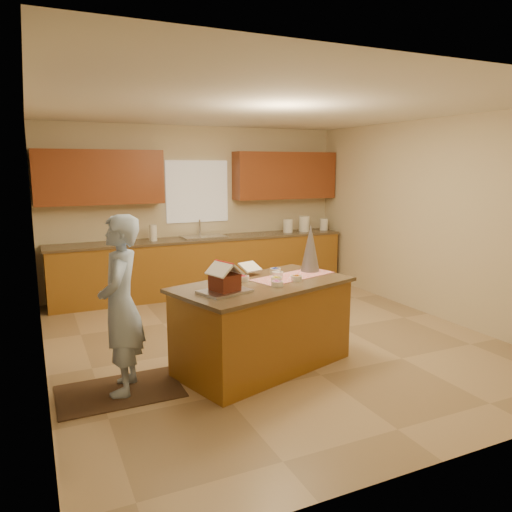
# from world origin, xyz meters

# --- Properties ---
(floor) EXTENTS (5.50, 5.50, 0.00)m
(floor) POSITION_xyz_m (0.00, 0.00, 0.00)
(floor) COLOR tan
(floor) RESTS_ON ground
(ceiling) EXTENTS (5.50, 5.50, 0.00)m
(ceiling) POSITION_xyz_m (0.00, 0.00, 2.70)
(ceiling) COLOR silver
(ceiling) RESTS_ON floor
(wall_back) EXTENTS (5.50, 5.50, 0.00)m
(wall_back) POSITION_xyz_m (0.00, 2.75, 1.35)
(wall_back) COLOR beige
(wall_back) RESTS_ON floor
(wall_front) EXTENTS (5.50, 5.50, 0.00)m
(wall_front) POSITION_xyz_m (0.00, -2.75, 1.35)
(wall_front) COLOR beige
(wall_front) RESTS_ON floor
(wall_left) EXTENTS (5.50, 5.50, 0.00)m
(wall_left) POSITION_xyz_m (-2.50, 0.00, 1.35)
(wall_left) COLOR beige
(wall_left) RESTS_ON floor
(wall_right) EXTENTS (5.50, 5.50, 0.00)m
(wall_right) POSITION_xyz_m (2.50, 0.00, 1.35)
(wall_right) COLOR beige
(wall_right) RESTS_ON floor
(stone_accent) EXTENTS (0.00, 2.50, 2.50)m
(stone_accent) POSITION_xyz_m (-2.48, -0.80, 1.25)
(stone_accent) COLOR gray
(stone_accent) RESTS_ON wall_left
(window_curtain) EXTENTS (1.05, 0.03, 1.00)m
(window_curtain) POSITION_xyz_m (0.00, 2.72, 1.65)
(window_curtain) COLOR white
(window_curtain) RESTS_ON wall_back
(back_counter_base) EXTENTS (4.80, 0.60, 0.88)m
(back_counter_base) POSITION_xyz_m (0.00, 2.45, 0.44)
(back_counter_base) COLOR brown
(back_counter_base) RESTS_ON floor
(back_counter_top) EXTENTS (4.85, 0.63, 0.04)m
(back_counter_top) POSITION_xyz_m (0.00, 2.45, 0.90)
(back_counter_top) COLOR brown
(back_counter_top) RESTS_ON back_counter_base
(upper_cabinet_left) EXTENTS (1.85, 0.35, 0.80)m
(upper_cabinet_left) POSITION_xyz_m (-1.55, 2.57, 1.90)
(upper_cabinet_left) COLOR brown
(upper_cabinet_left) RESTS_ON wall_back
(upper_cabinet_right) EXTENTS (1.85, 0.35, 0.80)m
(upper_cabinet_right) POSITION_xyz_m (1.55, 2.57, 1.90)
(upper_cabinet_right) COLOR brown
(upper_cabinet_right) RESTS_ON wall_back
(sink) EXTENTS (0.70, 0.45, 0.12)m
(sink) POSITION_xyz_m (0.00, 2.45, 0.89)
(sink) COLOR silver
(sink) RESTS_ON back_counter_top
(faucet) EXTENTS (0.03, 0.03, 0.28)m
(faucet) POSITION_xyz_m (0.00, 2.63, 1.06)
(faucet) COLOR silver
(faucet) RESTS_ON back_counter_top
(island_base) EXTENTS (1.93, 1.35, 0.86)m
(island_base) POSITION_xyz_m (-0.43, -0.68, 0.43)
(island_base) COLOR brown
(island_base) RESTS_ON floor
(island_top) EXTENTS (2.03, 1.45, 0.04)m
(island_top) POSITION_xyz_m (-0.43, -0.68, 0.88)
(island_top) COLOR brown
(island_top) RESTS_ON island_base
(table_runner) EXTENTS (1.03, 0.62, 0.01)m
(table_runner) POSITION_xyz_m (-0.01, -0.56, 0.90)
(table_runner) COLOR red
(table_runner) RESTS_ON island_top
(baking_tray) EXTENTS (0.53, 0.45, 0.02)m
(baking_tray) POSITION_xyz_m (-0.93, -0.89, 0.91)
(baking_tray) COLOR silver
(baking_tray) RESTS_ON island_top
(cookbook) EXTENTS (0.25, 0.22, 0.09)m
(cookbook) POSITION_xyz_m (-0.40, -0.29, 0.98)
(cookbook) COLOR white
(cookbook) RESTS_ON island_top
(tinsel_tree) EXTENTS (0.27, 0.27, 0.54)m
(tinsel_tree) POSITION_xyz_m (0.28, -0.41, 1.16)
(tinsel_tree) COLOR #B9B7C5
(tinsel_tree) RESTS_ON island_top
(rug) EXTENTS (1.11, 0.72, 0.01)m
(rug) POSITION_xyz_m (-1.90, -0.67, 0.01)
(rug) COLOR black
(rug) RESTS_ON floor
(boy) EXTENTS (0.56, 0.69, 1.64)m
(boy) POSITION_xyz_m (-1.85, -0.67, 0.83)
(boy) COLOR #A5C1EA
(boy) RESTS_ON rug
(canister_a) EXTENTS (0.17, 0.17, 0.23)m
(canister_a) POSITION_xyz_m (1.56, 2.45, 1.03)
(canister_a) COLOR white
(canister_a) RESTS_ON back_counter_top
(canister_b) EXTENTS (0.19, 0.19, 0.27)m
(canister_b) POSITION_xyz_m (1.88, 2.45, 1.06)
(canister_b) COLOR white
(canister_b) RESTS_ON back_counter_top
(canister_c) EXTENTS (0.15, 0.15, 0.21)m
(canister_c) POSITION_xyz_m (2.29, 2.45, 1.02)
(canister_c) COLOR white
(canister_c) RESTS_ON back_counter_top
(paper_towel) EXTENTS (0.11, 0.11, 0.25)m
(paper_towel) POSITION_xyz_m (-0.82, 2.45, 1.05)
(paper_towel) COLOR white
(paper_towel) RESTS_ON back_counter_top
(gingerbread_house) EXTENTS (0.33, 0.34, 0.27)m
(gingerbread_house) POSITION_xyz_m (-0.93, -0.89, 1.02)
(gingerbread_house) COLOR maroon
(gingerbread_house) RESTS_ON baking_tray
(candy_bowls) EXTENTS (0.61, 0.67, 0.05)m
(candy_bowls) POSITION_xyz_m (-0.27, -0.62, 0.92)
(candy_bowls) COLOR red
(candy_bowls) RESTS_ON island_top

